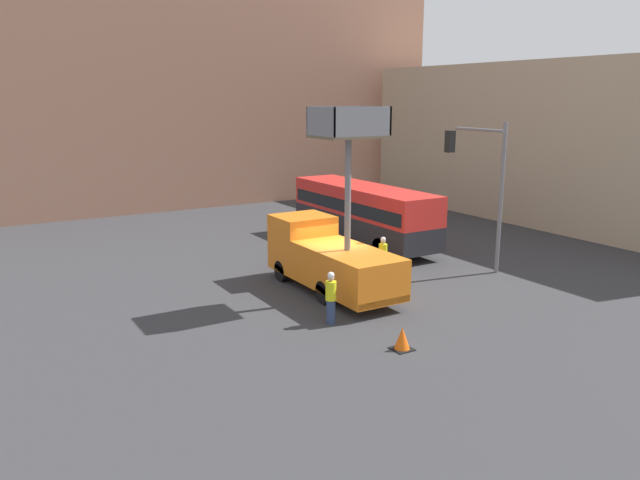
{
  "coord_description": "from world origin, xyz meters",
  "views": [
    {
      "loc": [
        -13.31,
        -21.08,
        7.79
      ],
      "look_at": [
        -0.34,
        0.6,
        1.99
      ],
      "focal_mm": 35.0,
      "sensor_mm": 36.0,
      "label": 1
    }
  ],
  "objects_px": {
    "road_worker_near_truck": "(331,298)",
    "road_worker_directing": "(383,257)",
    "city_bus": "(363,210)",
    "utility_truck": "(329,254)",
    "traffic_cone_near_truck": "(402,339)",
    "traffic_light_pole": "(485,175)"
  },
  "relations": [
    {
      "from": "utility_truck",
      "to": "road_worker_near_truck",
      "type": "distance_m",
      "value": 3.89
    },
    {
      "from": "utility_truck",
      "to": "road_worker_near_truck",
      "type": "height_order",
      "value": "utility_truck"
    },
    {
      "from": "city_bus",
      "to": "road_worker_directing",
      "type": "relative_size",
      "value": 5.76
    },
    {
      "from": "traffic_light_pole",
      "to": "road_worker_near_truck",
      "type": "xyz_separation_m",
      "value": [
        -8.94,
        -1.77,
        -3.55
      ]
    },
    {
      "from": "road_worker_directing",
      "to": "traffic_cone_near_truck",
      "type": "xyz_separation_m",
      "value": [
        -4.44,
        -7.04,
        -0.54
      ]
    },
    {
      "from": "road_worker_near_truck",
      "to": "road_worker_directing",
      "type": "height_order",
      "value": "road_worker_near_truck"
    },
    {
      "from": "utility_truck",
      "to": "traffic_light_pole",
      "type": "height_order",
      "value": "utility_truck"
    },
    {
      "from": "traffic_light_pole",
      "to": "road_worker_near_truck",
      "type": "height_order",
      "value": "traffic_light_pole"
    },
    {
      "from": "utility_truck",
      "to": "traffic_cone_near_truck",
      "type": "xyz_separation_m",
      "value": [
        -1.27,
        -6.44,
        -1.2
      ]
    },
    {
      "from": "utility_truck",
      "to": "city_bus",
      "type": "bearing_deg",
      "value": 45.98
    },
    {
      "from": "traffic_light_pole",
      "to": "traffic_cone_near_truck",
      "type": "height_order",
      "value": "traffic_light_pole"
    },
    {
      "from": "utility_truck",
      "to": "traffic_cone_near_truck",
      "type": "height_order",
      "value": "utility_truck"
    },
    {
      "from": "road_worker_near_truck",
      "to": "road_worker_directing",
      "type": "bearing_deg",
      "value": -58.99
    },
    {
      "from": "traffic_light_pole",
      "to": "road_worker_near_truck",
      "type": "relative_size",
      "value": 3.59
    },
    {
      "from": "road_worker_directing",
      "to": "city_bus",
      "type": "bearing_deg",
      "value": 112.07
    },
    {
      "from": "road_worker_near_truck",
      "to": "utility_truck",
      "type": "bearing_deg",
      "value": -36.99
    },
    {
      "from": "traffic_light_pole",
      "to": "traffic_cone_near_truck",
      "type": "distance_m",
      "value": 10.45
    },
    {
      "from": "road_worker_near_truck",
      "to": "city_bus",
      "type": "bearing_deg",
      "value": -46.1
    },
    {
      "from": "traffic_cone_near_truck",
      "to": "road_worker_directing",
      "type": "bearing_deg",
      "value": 57.78
    },
    {
      "from": "traffic_light_pole",
      "to": "road_worker_directing",
      "type": "distance_m",
      "value": 5.65
    },
    {
      "from": "traffic_light_pole",
      "to": "traffic_cone_near_truck",
      "type": "xyz_separation_m",
      "value": [
        -8.24,
        -4.92,
        -4.15
      ]
    },
    {
      "from": "road_worker_near_truck",
      "to": "traffic_cone_near_truck",
      "type": "height_order",
      "value": "road_worker_near_truck"
    }
  ]
}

